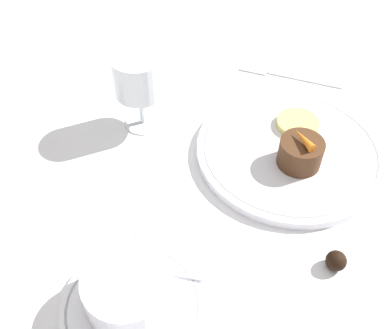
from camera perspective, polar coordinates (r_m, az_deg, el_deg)
ground_plane at (r=0.67m, az=7.53°, el=0.57°), size 3.00×3.00×0.00m
dinner_plate at (r=0.68m, az=12.23°, el=1.74°), size 0.28×0.28×0.01m
saucer at (r=0.53m, az=-7.51°, el=-17.48°), size 0.16×0.16×0.01m
coffee_cup at (r=0.51m, az=-8.09°, el=-15.46°), size 0.12×0.10×0.05m
spoon at (r=0.54m, az=-6.12°, el=-12.91°), size 0.02×0.12×0.00m
wine_glass at (r=0.67m, az=-6.79°, el=10.70°), size 0.08×0.08×0.12m
fork at (r=0.84m, az=10.95°, el=11.25°), size 0.06×0.18×0.01m
dessert_cake at (r=0.64m, az=13.60°, el=1.45°), size 0.06×0.06×0.04m
carrot_garnish at (r=0.63m, az=14.02°, el=3.14°), size 0.04×0.03×0.01m
pineapple_slice at (r=0.71m, az=13.30°, el=5.08°), size 0.06×0.06×0.01m
chocolate_truffle at (r=0.57m, az=17.83°, el=-11.56°), size 0.03×0.03×0.03m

